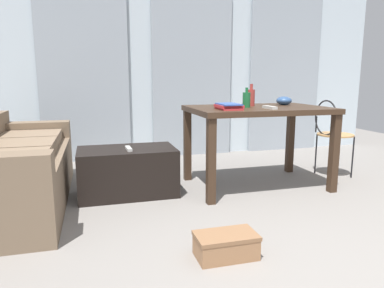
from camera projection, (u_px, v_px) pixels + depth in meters
ground_plane at (256, 202)px, 3.09m from camera, size 8.21×8.21×0.00m
wall_back at (191, 61)px, 4.85m from camera, size 5.49×0.10×2.57m
curtains at (192, 75)px, 4.81m from camera, size 3.91×0.03×2.20m
couch at (10, 170)px, 2.95m from camera, size 0.81×1.89×0.73m
coffee_table at (127, 171)px, 3.26m from camera, size 0.87×0.52×0.43m
craft_table at (258, 118)px, 3.45m from camera, size 1.31×0.87×0.79m
wire_chair at (331, 129)px, 3.82m from camera, size 0.38×0.38×0.83m
bottle_near at (251, 97)px, 3.53m from camera, size 0.07×0.07×0.22m
bottle_far at (246, 100)px, 3.34m from camera, size 0.07×0.07×0.19m
bowl at (284, 101)px, 3.67m from camera, size 0.16×0.16×0.09m
book_stack at (229, 106)px, 3.15m from camera, size 0.21×0.28×0.05m
tv_remote_on_table at (270, 107)px, 3.20m from camera, size 0.06×0.19×0.03m
scissors at (224, 105)px, 3.65m from camera, size 0.11×0.10×0.00m
tv_remote_primary at (129, 149)px, 3.16m from camera, size 0.05×0.18×0.02m
shoebox at (226, 245)px, 2.13m from camera, size 0.37×0.21×0.15m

